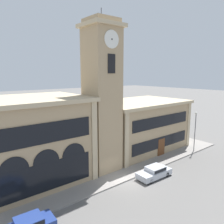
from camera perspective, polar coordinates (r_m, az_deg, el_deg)
The scene contains 7 objects.
ground_plane at distance 26.99m, azimuth 3.65°, elevation -17.79°, with size 300.00×300.00×0.00m, color #605E5B.
sidewalk_kerb at distance 32.09m, azimuth -5.30°, elevation -12.95°, with size 42.82×14.39×0.15m.
clock_tower at distance 27.59m, azimuth -2.62°, elevation 3.75°, with size 4.48×4.48×20.22m.
town_hall_left_wing at distance 27.30m, azimuth -20.75°, elevation -6.82°, with size 13.07×10.37×9.92m.
town_hall_right_wing at distance 37.11m, azimuth 7.00°, elevation -3.30°, with size 15.92×10.37×8.09m.
parked_car_mid at distance 28.19m, azimuth 11.05°, elevation -15.08°, with size 4.63×2.07×1.37m.
street_lamp at distance 37.40m, azimuth 20.94°, elevation -3.43°, with size 0.36×0.36×6.43m.
Camera 1 is at (-16.26, -17.47, 12.61)m, focal length 35.00 mm.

